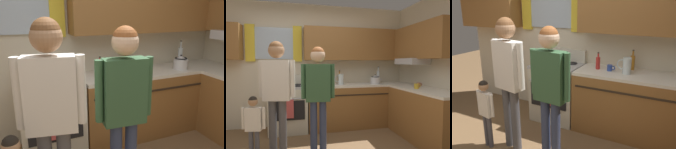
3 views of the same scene
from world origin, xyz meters
The scene contains 9 objects.
back_wall_unit centered at (0.07, 1.82, 1.48)m, with size 4.60×0.42×2.60m.
stove_oven centered at (-0.32, 1.54, 0.47)m, with size 0.72×0.67×1.10m.
bottle_oil_amber centered at (0.77, 1.75, 1.01)m, with size 0.06×0.06×0.29m.
bottle_sauce_red centered at (0.32, 1.56, 0.99)m, with size 0.06×0.06×0.25m.
mug_cobalt_blue centered at (0.51, 1.55, 0.94)m, with size 0.11×0.07×0.08m.
water_pitcher centered at (0.74, 1.51, 1.01)m, with size 0.19×0.11×0.22m.
adult_holding_child centered at (-0.44, 0.54, 1.04)m, with size 0.50×0.23×1.66m.
adult_in_plaid centered at (0.14, 0.51, 1.00)m, with size 0.49×0.21×1.59m.
small_child centered at (-0.74, 0.41, 0.57)m, with size 0.31×0.12×0.91m.
Camera 3 is at (1.32, -1.49, 1.79)m, focal length 36.68 mm.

